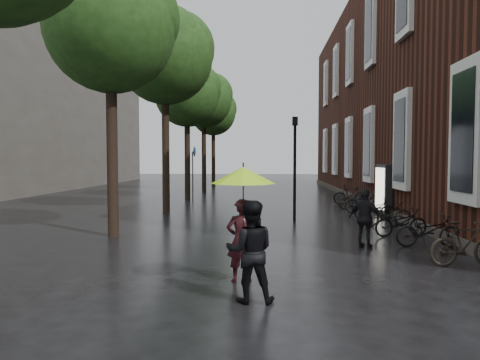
# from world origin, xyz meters

# --- Properties ---
(ground) EXTENTS (120.00, 120.00, 0.00)m
(ground) POSITION_xyz_m (0.00, 0.00, 0.00)
(ground) COLOR black
(brick_building) EXTENTS (10.20, 33.20, 12.00)m
(brick_building) POSITION_xyz_m (10.47, 19.46, 5.99)
(brick_building) COLOR #38160F
(brick_building) RESTS_ON ground
(street_trees) EXTENTS (4.33, 34.03, 8.91)m
(street_trees) POSITION_xyz_m (-3.99, 15.91, 6.34)
(street_trees) COLOR black
(street_trees) RESTS_ON ground
(person_burgundy) EXTENTS (0.67, 0.55, 1.58)m
(person_burgundy) POSITION_xyz_m (-0.02, 2.56, 0.79)
(person_burgundy) COLOR black
(person_burgundy) RESTS_ON ground
(person_black) EXTENTS (0.83, 0.66, 1.66)m
(person_black) POSITION_xyz_m (0.20, 1.42, 0.83)
(person_black) COLOR black
(person_black) RESTS_ON ground
(lime_umbrella) EXTENTS (1.15, 1.15, 1.69)m
(lime_umbrella) POSITION_xyz_m (0.05, 2.08, 2.04)
(lime_umbrella) COLOR black
(lime_umbrella) RESTS_ON ground
(pedestrian_walking) EXTENTS (0.96, 0.82, 1.54)m
(pedestrian_walking) POSITION_xyz_m (3.06, 5.81, 0.77)
(pedestrian_walking) COLOR black
(pedestrian_walking) RESTS_ON ground
(parked_bicycles) EXTENTS (2.00, 13.00, 1.01)m
(parked_bicycles) POSITION_xyz_m (4.66, 10.33, 0.46)
(parked_bicycles) COLOR black
(parked_bicycles) RESTS_ON ground
(ad_lightbox) EXTENTS (0.32, 1.39, 2.10)m
(ad_lightbox) POSITION_xyz_m (5.29, 12.37, 1.06)
(ad_lightbox) COLOR black
(ad_lightbox) RESTS_ON ground
(lamp_post) EXTENTS (0.20, 0.20, 3.88)m
(lamp_post) POSITION_xyz_m (1.54, 10.56, 2.36)
(lamp_post) COLOR black
(lamp_post) RESTS_ON ground
(cycle_sign) EXTENTS (0.16, 0.55, 3.02)m
(cycle_sign) POSITION_xyz_m (-3.69, 18.98, 2.00)
(cycle_sign) COLOR #262628
(cycle_sign) RESTS_ON ground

